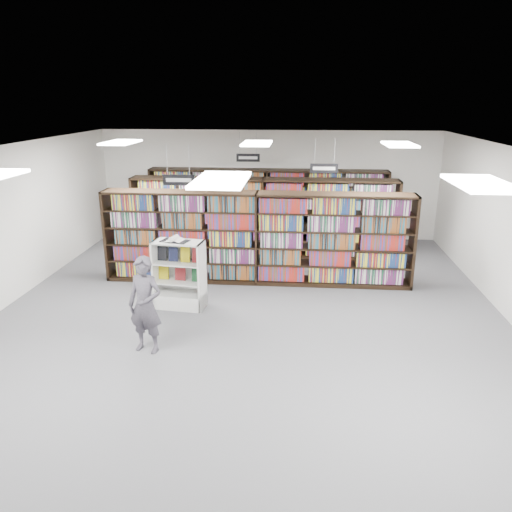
# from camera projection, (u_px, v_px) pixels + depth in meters

# --- Properties ---
(floor) EXTENTS (12.00, 12.00, 0.00)m
(floor) POSITION_uv_depth(u_px,v_px,m) (248.00, 317.00, 9.75)
(floor) COLOR #49494E
(floor) RESTS_ON ground
(ceiling) EXTENTS (10.00, 12.00, 0.10)m
(ceiling) POSITION_uv_depth(u_px,v_px,m) (247.00, 151.00, 8.78)
(ceiling) COLOR silver
(ceiling) RESTS_ON wall_back
(wall_back) EXTENTS (10.00, 0.10, 3.20)m
(wall_back) POSITION_uv_depth(u_px,v_px,m) (268.00, 185.00, 14.96)
(wall_back) COLOR white
(wall_back) RESTS_ON ground
(wall_front) EXTENTS (10.00, 0.10, 3.20)m
(wall_front) POSITION_uv_depth(u_px,v_px,m) (162.00, 463.00, 3.57)
(wall_front) COLOR white
(wall_front) RESTS_ON ground
(bookshelf_row_near) EXTENTS (7.00, 0.60, 2.10)m
(bookshelf_row_near) POSITION_uv_depth(u_px,v_px,m) (257.00, 238.00, 11.33)
(bookshelf_row_near) COLOR black
(bookshelf_row_near) RESTS_ON floor
(bookshelf_row_mid) EXTENTS (7.00, 0.60, 2.10)m
(bookshelf_row_mid) POSITION_uv_depth(u_px,v_px,m) (263.00, 218.00, 13.23)
(bookshelf_row_mid) COLOR black
(bookshelf_row_mid) RESTS_ON floor
(bookshelf_row_far) EXTENTS (7.00, 0.60, 2.10)m
(bookshelf_row_far) POSITION_uv_depth(u_px,v_px,m) (267.00, 205.00, 14.84)
(bookshelf_row_far) COLOR black
(bookshelf_row_far) RESTS_ON floor
(aisle_sign_left) EXTENTS (0.65, 0.02, 0.80)m
(aisle_sign_left) POSITION_uv_depth(u_px,v_px,m) (179.00, 179.00, 10.06)
(aisle_sign_left) COLOR #B2B2B7
(aisle_sign_left) RESTS_ON ceiling
(aisle_sign_right) EXTENTS (0.65, 0.02, 0.80)m
(aisle_sign_right) POSITION_uv_depth(u_px,v_px,m) (324.00, 167.00, 11.71)
(aisle_sign_right) COLOR #B2B2B7
(aisle_sign_right) RESTS_ON ceiling
(aisle_sign_center) EXTENTS (0.65, 0.02, 0.80)m
(aisle_sign_center) POSITION_uv_depth(u_px,v_px,m) (248.00, 157.00, 13.77)
(aisle_sign_center) COLOR #B2B2B7
(aisle_sign_center) RESTS_ON ceiling
(troffer_front_center) EXTENTS (0.60, 1.20, 0.04)m
(troffer_front_center) POSITION_uv_depth(u_px,v_px,m) (221.00, 180.00, 5.94)
(troffer_front_center) COLOR white
(troffer_front_center) RESTS_ON ceiling
(troffer_front_right) EXTENTS (0.60, 1.20, 0.04)m
(troffer_front_right) POSITION_uv_depth(u_px,v_px,m) (481.00, 184.00, 5.70)
(troffer_front_right) COLOR white
(troffer_front_right) RESTS_ON ceiling
(troffer_back_left) EXTENTS (0.60, 1.20, 0.04)m
(troffer_back_left) POSITION_uv_depth(u_px,v_px,m) (121.00, 142.00, 10.94)
(troffer_back_left) COLOR white
(troffer_back_left) RESTS_ON ceiling
(troffer_back_center) EXTENTS (0.60, 1.20, 0.04)m
(troffer_back_center) POSITION_uv_depth(u_px,v_px,m) (257.00, 143.00, 10.69)
(troffer_back_center) COLOR white
(troffer_back_center) RESTS_ON ceiling
(troffer_back_right) EXTENTS (0.60, 1.20, 0.04)m
(troffer_back_right) POSITION_uv_depth(u_px,v_px,m) (399.00, 144.00, 10.44)
(troffer_back_right) COLOR white
(troffer_back_right) RESTS_ON ceiling
(endcap_display) EXTENTS (1.05, 0.62, 1.40)m
(endcap_display) POSITION_uv_depth(u_px,v_px,m) (181.00, 285.00, 10.13)
(endcap_display) COLOR white
(endcap_display) RESTS_ON floor
(open_book) EXTENTS (0.60, 0.44, 0.12)m
(open_book) POSITION_uv_depth(u_px,v_px,m) (174.00, 240.00, 9.81)
(open_book) COLOR black
(open_book) RESTS_ON endcap_display
(shopper) EXTENTS (0.68, 0.53, 1.66)m
(shopper) POSITION_uv_depth(u_px,v_px,m) (145.00, 305.00, 8.23)
(shopper) COLOR #49454F
(shopper) RESTS_ON floor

